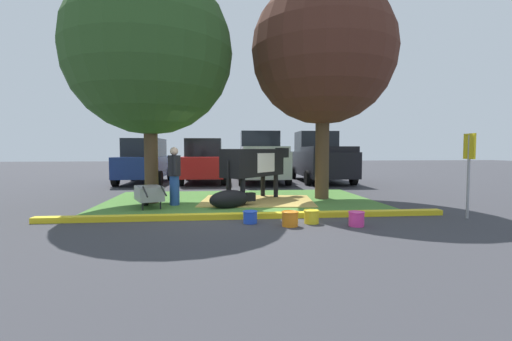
% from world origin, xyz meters
% --- Properties ---
extents(ground_plane, '(80.00, 80.00, 0.00)m').
position_xyz_m(ground_plane, '(0.00, 0.00, 0.00)').
color(ground_plane, '#38383D').
extents(grass_island, '(7.84, 5.11, 0.02)m').
position_xyz_m(grass_island, '(0.51, 2.11, 0.01)').
color(grass_island, '#477A33').
rests_on(grass_island, ground).
extents(curb_yellow, '(9.04, 0.24, 0.12)m').
position_xyz_m(curb_yellow, '(0.51, -0.59, 0.06)').
color(curb_yellow, yellow).
rests_on(curb_yellow, ground).
extents(hay_bedding, '(3.47, 2.77, 0.04)m').
position_xyz_m(hay_bedding, '(0.98, 1.92, 0.03)').
color(hay_bedding, tan).
rests_on(hay_bedding, ground).
extents(shade_tree_left, '(4.60, 4.60, 6.54)m').
position_xyz_m(shade_tree_left, '(-2.02, 1.92, 4.23)').
color(shade_tree_left, '#4C3823').
rests_on(shade_tree_left, ground).
extents(shade_tree_right, '(4.36, 4.36, 6.66)m').
position_xyz_m(shade_tree_right, '(3.04, 2.32, 4.46)').
color(shade_tree_right, '#4C3823').
rests_on(shade_tree_right, ground).
extents(cow_holstein, '(2.35, 2.60, 1.58)m').
position_xyz_m(cow_holstein, '(0.97, 2.20, 1.13)').
color(cow_holstein, black).
rests_on(cow_holstein, ground).
extents(calf_lying, '(1.32, 0.89, 0.48)m').
position_xyz_m(calf_lying, '(0.16, 0.84, 0.24)').
color(calf_lying, black).
rests_on(calf_lying, ground).
extents(person_handler, '(0.34, 0.52, 1.59)m').
position_xyz_m(person_handler, '(-1.33, 1.43, 0.85)').
color(person_handler, '#23478C').
rests_on(person_handler, ground).
extents(wheelbarrow, '(1.01, 1.59, 0.63)m').
position_xyz_m(wheelbarrow, '(-1.94, 1.03, 0.39)').
color(wheelbarrow, gray).
rests_on(wheelbarrow, ground).
extents(parking_sign, '(0.11, 0.44, 1.88)m').
position_xyz_m(parking_sign, '(5.34, -1.11, 1.33)').
color(parking_sign, '#99999E').
rests_on(parking_sign, ground).
extents(bucket_blue, '(0.31, 0.31, 0.26)m').
position_xyz_m(bucket_blue, '(0.50, -1.11, 0.13)').
color(bucket_blue, blue).
rests_on(bucket_blue, ground).
extents(bucket_orange, '(0.34, 0.34, 0.30)m').
position_xyz_m(bucket_orange, '(1.26, -1.49, 0.16)').
color(bucket_orange, orange).
rests_on(bucket_orange, ground).
extents(bucket_yellow, '(0.32, 0.32, 0.28)m').
position_xyz_m(bucket_yellow, '(1.76, -1.27, 0.15)').
color(bucket_yellow, yellow).
rests_on(bucket_yellow, ground).
extents(bucket_pink, '(0.33, 0.33, 0.29)m').
position_xyz_m(bucket_pink, '(2.58, -1.62, 0.15)').
color(bucket_pink, '#EA3893').
rests_on(bucket_pink, ground).
extents(hatchback_white, '(2.13, 4.45, 2.02)m').
position_xyz_m(hatchback_white, '(-3.44, 8.37, 0.98)').
color(hatchback_white, navy).
rests_on(hatchback_white, ground).
extents(sedan_red, '(2.13, 4.45, 2.02)m').
position_xyz_m(sedan_red, '(-0.76, 8.32, 0.98)').
color(sedan_red, red).
rests_on(sedan_red, ground).
extents(pickup_truck_maroon, '(2.35, 5.46, 2.42)m').
position_xyz_m(pickup_truck_maroon, '(1.89, 8.40, 1.11)').
color(pickup_truck_maroon, '#B7B7BC').
rests_on(pickup_truck_maroon, ground).
extents(pickup_truck_black, '(2.35, 5.46, 2.42)m').
position_xyz_m(pickup_truck_black, '(4.73, 8.29, 1.11)').
color(pickup_truck_black, black).
rests_on(pickup_truck_black, ground).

